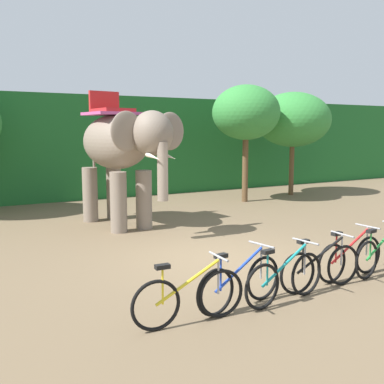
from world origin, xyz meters
TOP-DOWN VIEW (x-y plane):
  - ground_plane at (0.00, 0.00)m, footprint 80.00×80.00m
  - foliage_hedge at (0.00, 12.30)m, footprint 36.00×6.00m
  - tree_center at (4.96, 6.05)m, footprint 2.51×2.51m
  - tree_far_left at (7.72, 6.58)m, footprint 3.07×3.07m
  - elephant at (-0.70, 4.02)m, footprint 2.16×4.22m
  - bike_yellow at (-2.13, -2.50)m, footprint 1.71×0.52m
  - bike_blue at (-1.18, -2.36)m, footprint 1.69×0.52m
  - bike_teal at (-0.44, -2.52)m, footprint 1.70×0.52m
  - bike_black at (0.46, -2.38)m, footprint 1.71×0.52m
  - bike_red at (1.36, -2.20)m, footprint 1.71×0.52m
  - bike_green at (2.06, -2.32)m, footprint 1.70×0.52m

SIDE VIEW (x-z plane):
  - ground_plane at x=0.00m, z-range 0.00..0.00m
  - bike_yellow at x=-2.13m, z-range -0.07..0.85m
  - bike_blue at x=-1.18m, z-range -0.07..0.85m
  - bike_teal at x=-0.44m, z-range -0.07..0.85m
  - bike_black at x=0.46m, z-range -0.07..0.85m
  - bike_red at x=1.36m, z-range -0.07..0.85m
  - bike_green at x=2.06m, z-range -0.07..0.85m
  - foliage_hedge at x=0.00m, z-range 0.00..4.03m
  - elephant at x=-0.70m, z-range 0.31..4.09m
  - tree_far_left at x=7.72m, z-range 0.99..5.23m
  - tree_center at x=4.96m, z-range 1.14..5.49m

